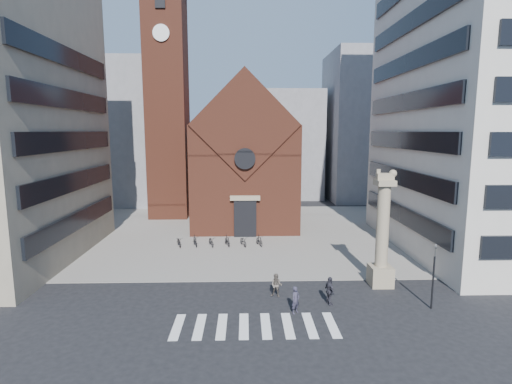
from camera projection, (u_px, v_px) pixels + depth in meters
ground at (245, 304)px, 26.42m from camera, size 120.00×120.00×0.00m
piazza at (245, 232)px, 45.19m from camera, size 46.00×30.00×0.05m
zebra_crossing at (255, 326)px, 23.47m from camera, size 10.20×3.20×0.01m
church at (245, 158)px, 49.95m from camera, size 12.00×16.65×18.00m
campanile at (167, 97)px, 51.43m from camera, size 5.50×5.50×31.20m
building_right at (506, 80)px, 36.51m from camera, size 18.00×22.00×32.00m
bg_block_left at (120, 133)px, 63.74m from camera, size 16.00×14.00×22.00m
bg_block_mid at (279, 145)px, 69.69m from camera, size 14.00×12.00×18.00m
bg_block_right at (376, 127)px, 66.70m from camera, size 16.00×14.00×24.00m
lion_column at (382, 240)px, 29.14m from camera, size 1.63×1.60×8.68m
traffic_light at (433, 275)px, 25.42m from camera, size 0.13×0.16×4.30m
pedestrian_0 at (296, 300)px, 25.01m from camera, size 0.75×0.74×1.74m
pedestrian_1 at (276, 285)px, 27.49m from camera, size 0.94×0.82×1.64m
pedestrian_2 at (330, 291)px, 26.21m from camera, size 0.75×1.20×1.90m
scooter_0 at (179, 242)px, 39.46m from camera, size 1.15×1.92×0.95m
scooter_1 at (195, 241)px, 39.50m from camera, size 1.00×1.82×1.06m
scooter_2 at (211, 241)px, 39.55m from camera, size 1.15×1.92×0.95m
scooter_3 at (227, 241)px, 39.58m from camera, size 1.00×1.82×1.06m
scooter_4 at (243, 241)px, 39.64m from camera, size 1.15×1.92×0.95m
scooter_5 at (259, 240)px, 39.67m from camera, size 1.00×1.82×1.06m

